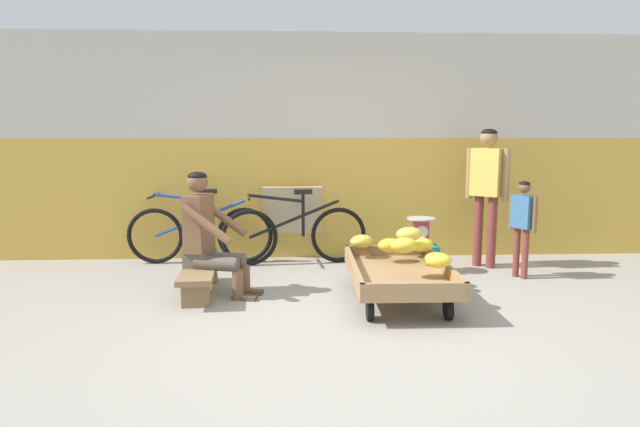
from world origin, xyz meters
The scene contains 14 objects.
ground_plane centered at (0.00, 0.00, 0.00)m, with size 80.00×80.00×0.00m, color gray.
back_wall centered at (0.00, 2.75, 1.32)m, with size 16.00×0.30×2.63m.
banana_cart centered at (0.57, 0.81, 0.24)m, with size 0.86×1.45×0.36m.
banana_pile centered at (0.67, 1.07, 0.46)m, with size 0.83×1.10×0.27m.
low_bench centered at (-1.22, 1.11, 0.20)m, with size 0.36×1.11×0.27m.
vendor_seated centered at (-1.14, 1.09, 0.57)m, with size 0.73×0.58×1.14m.
plastic_crate centered at (1.00, 1.81, 0.15)m, with size 0.36×0.28×0.30m.
weighing_scale centered at (1.00, 1.81, 0.45)m, with size 0.30×0.30×0.29m.
bicycle_near_left centered at (-1.43, 2.36, 0.35)m, with size 1.66×0.48×0.86m.
bicycle_far_left centered at (-0.35, 2.26, 0.35)m, with size 1.66×0.48×0.86m.
sign_board centered at (-0.37, 2.57, 0.43)m, with size 0.70×0.27×0.87m.
customer_adult centered at (1.77, 2.03, 0.95)m, with size 0.38×0.36×1.53m.
customer_child centered at (1.98, 1.54, 0.62)m, with size 0.22×0.28×1.00m.
shopping_bag centered at (0.89, 1.41, 0.12)m, with size 0.18×0.12×0.24m, color green.
Camera 1 is at (-0.37, -3.88, 1.49)m, focal length 30.83 mm.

